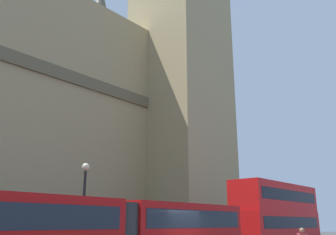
{
  "coord_description": "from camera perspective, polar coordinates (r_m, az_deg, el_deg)",
  "views": [
    {
      "loc": [
        -15.03,
        -11.27,
        1.87
      ],
      "look_at": [
        3.71,
        5.09,
        9.01
      ],
      "focal_mm": 39.59,
      "sensor_mm": 36.0,
      "label": 1
    }
  ],
  "objects": [
    {
      "name": "double_decker_bus",
      "position": [
        31.28,
        16.5,
        -13.85
      ],
      "size": [
        10.74,
        2.54,
        4.9
      ],
      "color": "red",
      "rests_on": "ground_plane"
    },
    {
      "name": "street_lamp",
      "position": [
        22.08,
        -12.86,
        -12.55
      ],
      "size": [
        0.44,
        0.44,
        5.27
      ],
      "color": "black",
      "rests_on": "ground_plane"
    },
    {
      "name": "articulated_bus",
      "position": [
        17.55,
        -8.3,
        -16.26
      ],
      "size": [
        17.95,
        2.54,
        2.9
      ],
      "color": "#B20F0F",
      "rests_on": "ground_plane"
    }
  ]
}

